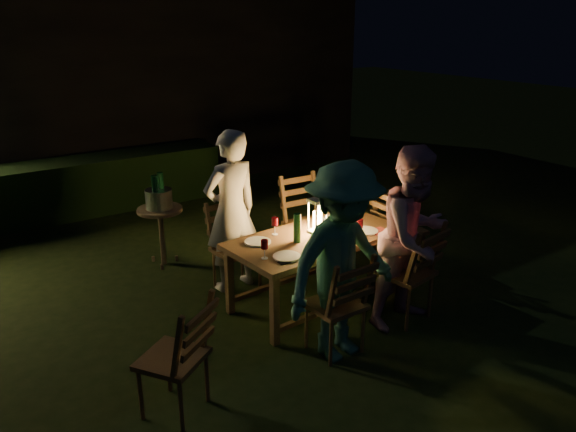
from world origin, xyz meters
TOP-DOWN VIEW (x-y plane):
  - garden_envelope at (-0.01, 6.15)m, footprint 40.00×40.00m
  - dining_table at (0.73, -0.37)m, footprint 1.81×1.01m
  - chair_near_left at (0.34, -1.18)m, footprint 0.44×0.47m
  - chair_near_right at (1.24, -1.10)m, footprint 0.54×0.57m
  - chair_far_left at (0.22, 0.36)m, footprint 0.46×0.49m
  - chair_far_right at (1.22, 0.44)m, footprint 0.50×0.54m
  - chair_end at (1.95, -0.27)m, footprint 0.53×0.49m
  - chair_spare at (-1.10, -1.15)m, footprint 0.62×0.63m
  - person_house_side at (0.21, 0.41)m, footprint 0.65×0.46m
  - person_opp_right at (1.24, -1.15)m, footprint 0.88×0.71m
  - person_opp_left at (0.35, -1.23)m, footprint 1.15×0.72m
  - lantern at (0.77, -0.32)m, footprint 0.16×0.16m
  - plate_far_left at (0.16, -0.20)m, footprint 0.25×0.25m
  - plate_near_left at (0.20, -0.64)m, footprint 0.25×0.25m
  - plate_far_right at (1.16, -0.12)m, footprint 0.25×0.25m
  - plate_near_right at (1.20, -0.56)m, footprint 0.25×0.25m
  - wineglass_a at (0.41, -0.12)m, footprint 0.06×0.06m
  - wineglass_b at (0.02, -0.55)m, footprint 0.06×0.06m
  - wineglass_c at (1.05, -0.63)m, footprint 0.06×0.06m
  - wineglass_d at (1.33, -0.14)m, footprint 0.06×0.06m
  - wineglass_e at (0.65, -0.68)m, footprint 0.06×0.06m
  - bottle_table at (0.48, -0.39)m, footprint 0.07×0.07m
  - napkin_left at (0.61, -0.70)m, footprint 0.18×0.14m
  - napkin_right at (1.30, -0.63)m, footprint 0.18×0.14m
  - phone at (0.14, -0.72)m, footprint 0.14×0.07m
  - side_table at (-0.19, 1.37)m, footprint 0.51×0.51m
  - ice_bucket at (-0.19, 1.37)m, footprint 0.30×0.30m
  - bottle_bucket_a at (-0.24, 1.33)m, footprint 0.07×0.07m
  - bottle_bucket_b at (-0.14, 1.41)m, footprint 0.07×0.07m

SIDE VIEW (x-z plane):
  - chair_near_left at x=0.34m, z-range -0.19..0.78m
  - chair_far_left at x=0.22m, z-range -0.19..0.78m
  - chair_spare at x=-1.10m, z-range -0.19..0.78m
  - chair_near_right at x=1.24m, z-range -0.20..0.83m
  - chair_end at x=1.95m, z-range -0.21..0.85m
  - chair_far_right at x=1.22m, z-range -0.21..0.86m
  - side_table at x=-0.19m, z-range 0.26..0.95m
  - dining_table at x=0.73m, z-range 0.29..1.02m
  - phone at x=0.14m, z-range 0.72..0.73m
  - napkin_left at x=0.61m, z-range 0.72..0.74m
  - napkin_right at x=1.30m, z-range 0.72..0.74m
  - plate_far_left at x=0.16m, z-range 0.72..0.74m
  - plate_near_left at x=0.20m, z-range 0.72..0.74m
  - plate_far_right at x=1.16m, z-range 0.72..0.74m
  - plate_near_right at x=1.20m, z-range 0.72..0.74m
  - ice_bucket at x=-0.19m, z-range 0.69..0.91m
  - wineglass_a at x=0.41m, z-range 0.72..0.90m
  - wineglass_b at x=0.02m, z-range 0.72..0.90m
  - wineglass_c at x=1.05m, z-range 0.72..0.90m
  - wineglass_d at x=1.33m, z-range 0.72..0.90m
  - wineglass_e at x=0.65m, z-range 0.72..0.90m
  - bottle_bucket_a at x=-0.24m, z-range 0.69..1.01m
  - bottle_bucket_b at x=-0.14m, z-range 0.69..1.01m
  - person_opp_right at x=1.24m, z-range 0.00..1.70m
  - person_opp_left at x=0.35m, z-range 0.00..1.70m
  - person_house_side at x=0.21m, z-range 0.00..1.70m
  - bottle_table at x=0.48m, z-range 0.72..1.00m
  - lantern at x=0.77m, z-range 0.71..1.06m
  - garden_envelope at x=-0.01m, z-range -0.02..3.18m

